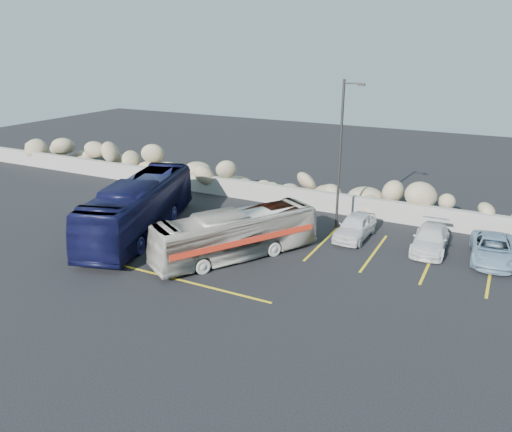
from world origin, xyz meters
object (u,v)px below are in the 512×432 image
at_px(car_c, 430,239).
at_px(car_d, 493,249).
at_px(vintage_bus, 236,235).
at_px(car_a, 355,226).
at_px(tour_coach, 139,207).
at_px(lamppost, 341,152).

distance_m(car_c, car_d, 2.82).
xyz_separation_m(vintage_bus, car_c, (8.09, 5.18, -0.59)).
height_order(vintage_bus, car_a, vintage_bus).
height_order(tour_coach, car_d, tour_coach).
height_order(car_a, car_c, car_a).
xyz_separation_m(car_a, car_c, (3.78, 0.13, -0.06)).
relative_size(vintage_bus, tour_coach, 0.79).
relative_size(car_a, car_d, 0.89).
bearing_deg(tour_coach, car_d, -1.21).
relative_size(car_a, car_c, 0.95).
height_order(car_a, car_d, car_a).
bearing_deg(vintage_bus, car_d, 56.75).
xyz_separation_m(lamppost, tour_coach, (-9.18, -5.58, -2.84)).
xyz_separation_m(car_a, car_d, (6.60, 0.11, -0.05)).
distance_m(lamppost, tour_coach, 11.11).
xyz_separation_m(lamppost, vintage_bus, (-3.02, -6.02, -3.15)).
distance_m(vintage_bus, car_a, 6.66).
relative_size(lamppost, tour_coach, 0.76).
height_order(vintage_bus, car_d, vintage_bus).
height_order(tour_coach, car_c, tour_coach).
distance_m(tour_coach, car_a, 11.47).
distance_m(tour_coach, car_c, 15.04).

